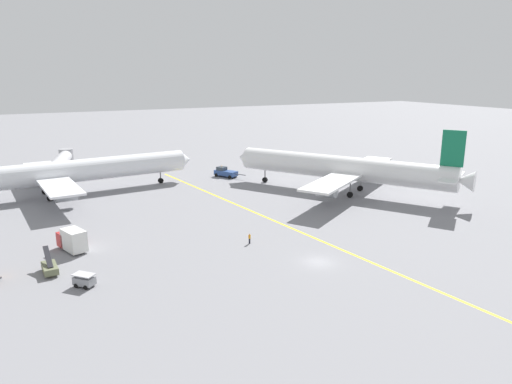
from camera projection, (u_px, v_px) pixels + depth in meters
ground_plane at (319, 262)px, 67.79m from camera, size 600.00×600.00×0.00m
taxiway_stripe at (309, 236)px, 78.59m from camera, size 15.85×119.08×0.01m
airliner_at_gate_left at (61, 173)px, 103.12m from camera, size 61.27×39.85×15.83m
airliner_being_pushed at (343, 168)px, 105.65m from camera, size 39.61×49.03×15.61m
pushback_tug at (225, 172)px, 123.14m from camera, size 5.77×8.85×2.85m
gse_baggage_cart_near_cluster at (84, 280)px, 59.76m from camera, size 3.02×3.07×1.71m
gse_belt_loader_portside at (50, 267)px, 63.83m from camera, size 2.06×4.99×3.02m
gse_catering_truck_tall at (72, 240)px, 71.69m from camera, size 4.16×6.30×3.50m
ground_crew_ramp_agent_by_cones at (250, 238)px, 74.84m from camera, size 0.45×0.38×1.71m
jet_bridge at (62, 160)px, 122.28m from camera, size 7.83×21.02×6.25m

